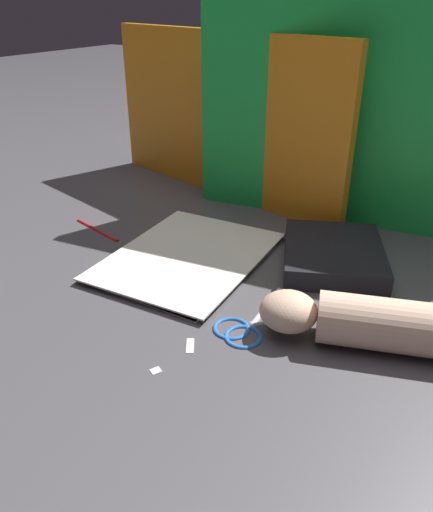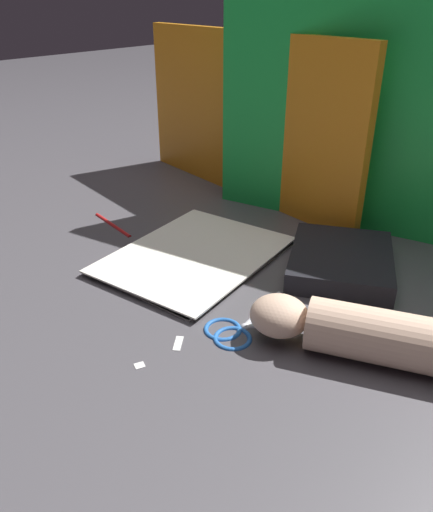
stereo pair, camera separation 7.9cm
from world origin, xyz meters
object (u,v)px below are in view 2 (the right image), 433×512
object	(u,v)px
scissors	(241,326)
hand_forearm	(372,334)
paper_stack	(194,254)
book_closed	(341,261)

from	to	relation	value
scissors	hand_forearm	xyz separation A→B (m)	(0.17, 0.06, 0.03)
paper_stack	hand_forearm	xyz separation A→B (m)	(0.37, -0.06, 0.03)
paper_stack	hand_forearm	bearing A→B (deg)	-9.43
book_closed	scissors	distance (m)	0.25
scissors	book_closed	bearing A→B (deg)	82.85
paper_stack	scissors	size ratio (longest dim) A/B	2.03
book_closed	hand_forearm	distance (m)	0.23
paper_stack	book_closed	size ratio (longest dim) A/B	1.36
book_closed	scissors	bearing A→B (deg)	-97.15
paper_stack	book_closed	bearing A→B (deg)	28.65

